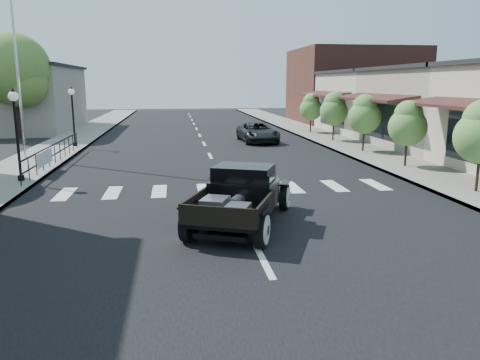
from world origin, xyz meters
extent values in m
plane|color=black|center=(0.00, 0.00, 0.00)|extent=(120.00, 120.00, 0.00)
cube|color=black|center=(0.00, 15.00, 0.01)|extent=(14.00, 80.00, 0.02)
cube|color=gray|center=(-8.50, 15.00, 0.07)|extent=(3.00, 80.00, 0.15)
cube|color=#99968B|center=(8.50, 15.00, 0.07)|extent=(3.00, 80.00, 0.15)
cube|color=gray|center=(-15.00, 28.00, 2.50)|extent=(10.00, 12.00, 5.00)
cube|color=#A4998A|center=(15.00, 13.00, 2.25)|extent=(10.00, 9.00, 4.50)
cube|color=beige|center=(15.00, 22.00, 2.25)|extent=(10.00, 9.00, 4.50)
cube|color=brown|center=(15.50, 32.00, 3.50)|extent=(11.00, 10.00, 7.00)
cylinder|color=silver|center=(-9.20, 12.00, 6.16)|extent=(0.12, 0.12, 12.02)
imported|color=black|center=(3.50, 17.47, 0.64)|extent=(2.32, 4.69, 1.28)
camera|label=1|loc=(-1.80, -12.26, 3.74)|focal=35.00mm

